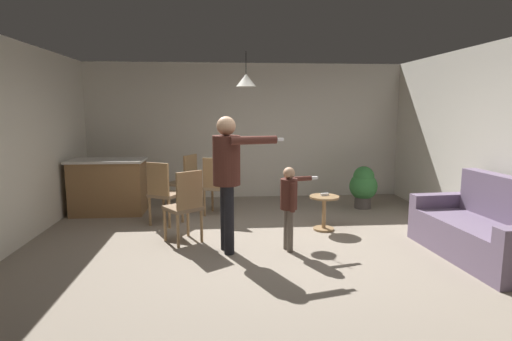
{
  "coord_description": "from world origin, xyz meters",
  "views": [
    {
      "loc": [
        -0.48,
        -5.11,
        1.82
      ],
      "look_at": [
        -0.04,
        0.2,
        1.0
      ],
      "focal_mm": 28.67,
      "sensor_mm": 36.0,
      "label": 1
    }
  ],
  "objects_px": {
    "side_table_by_couch": "(324,209)",
    "person_child": "(289,199)",
    "person_adult": "(228,169)",
    "couch_floral": "(483,231)",
    "kitchen_counter": "(108,187)",
    "spare_remote_on_table": "(325,194)",
    "dining_chair_centre_back": "(185,180)",
    "dining_chair_near_wall": "(185,204)",
    "potted_plant_corner": "(363,185)",
    "dining_chair_spare": "(163,191)",
    "dining_chair_by_counter": "(217,184)"
  },
  "relations": [
    {
      "from": "side_table_by_couch",
      "to": "person_child",
      "type": "relative_size",
      "value": 0.48
    },
    {
      "from": "person_adult",
      "to": "person_child",
      "type": "bearing_deg",
      "value": 74.22
    },
    {
      "from": "person_child",
      "to": "couch_floral",
      "type": "bearing_deg",
      "value": 65.45
    },
    {
      "from": "kitchen_counter",
      "to": "spare_remote_on_table",
      "type": "xyz_separation_m",
      "value": [
        3.49,
        -1.21,
        0.06
      ]
    },
    {
      "from": "person_child",
      "to": "dining_chair_centre_back",
      "type": "distance_m",
      "value": 2.73
    },
    {
      "from": "dining_chair_near_wall",
      "to": "potted_plant_corner",
      "type": "xyz_separation_m",
      "value": [
        3.06,
        1.72,
        -0.12
      ]
    },
    {
      "from": "dining_chair_near_wall",
      "to": "dining_chair_centre_back",
      "type": "xyz_separation_m",
      "value": [
        -0.17,
        1.87,
        0.0
      ]
    },
    {
      "from": "couch_floral",
      "to": "dining_chair_spare",
      "type": "height_order",
      "value": "same"
    },
    {
      "from": "side_table_by_couch",
      "to": "person_child",
      "type": "xyz_separation_m",
      "value": [
        -0.67,
        -0.84,
        0.35
      ]
    },
    {
      "from": "dining_chair_spare",
      "to": "couch_floral",
      "type": "bearing_deg",
      "value": 4.47
    },
    {
      "from": "dining_chair_near_wall",
      "to": "dining_chair_centre_back",
      "type": "height_order",
      "value": "same"
    },
    {
      "from": "dining_chair_near_wall",
      "to": "spare_remote_on_table",
      "type": "height_order",
      "value": "dining_chair_near_wall"
    },
    {
      "from": "kitchen_counter",
      "to": "dining_chair_centre_back",
      "type": "relative_size",
      "value": 1.26
    },
    {
      "from": "couch_floral",
      "to": "side_table_by_couch",
      "type": "bearing_deg",
      "value": 47.92
    },
    {
      "from": "side_table_by_couch",
      "to": "potted_plant_corner",
      "type": "relative_size",
      "value": 0.67
    },
    {
      "from": "potted_plant_corner",
      "to": "dining_chair_by_counter",
      "type": "bearing_deg",
      "value": -173.46
    },
    {
      "from": "kitchen_counter",
      "to": "spare_remote_on_table",
      "type": "distance_m",
      "value": 3.69
    },
    {
      "from": "person_adult",
      "to": "dining_chair_by_counter",
      "type": "distance_m",
      "value": 1.87
    },
    {
      "from": "couch_floral",
      "to": "kitchen_counter",
      "type": "height_order",
      "value": "couch_floral"
    },
    {
      "from": "person_child",
      "to": "dining_chair_near_wall",
      "type": "relative_size",
      "value": 1.09
    },
    {
      "from": "side_table_by_couch",
      "to": "dining_chair_spare",
      "type": "bearing_deg",
      "value": 169.59
    },
    {
      "from": "kitchen_counter",
      "to": "dining_chair_spare",
      "type": "bearing_deg",
      "value": -37.46
    },
    {
      "from": "side_table_by_couch",
      "to": "dining_chair_centre_back",
      "type": "bearing_deg",
      "value": 146.84
    },
    {
      "from": "dining_chair_centre_back",
      "to": "dining_chair_by_counter",
      "type": "bearing_deg",
      "value": -99.93
    },
    {
      "from": "side_table_by_couch",
      "to": "spare_remote_on_table",
      "type": "height_order",
      "value": "spare_remote_on_table"
    },
    {
      "from": "dining_chair_near_wall",
      "to": "dining_chair_spare",
      "type": "bearing_deg",
      "value": 80.11
    },
    {
      "from": "dining_chair_by_counter",
      "to": "potted_plant_corner",
      "type": "relative_size",
      "value": 1.29
    },
    {
      "from": "kitchen_counter",
      "to": "spare_remote_on_table",
      "type": "bearing_deg",
      "value": -19.16
    },
    {
      "from": "dining_chair_spare",
      "to": "potted_plant_corner",
      "type": "relative_size",
      "value": 1.29
    },
    {
      "from": "dining_chair_by_counter",
      "to": "dining_chair_spare",
      "type": "xyz_separation_m",
      "value": [
        -0.82,
        -0.52,
        0.0
      ]
    },
    {
      "from": "dining_chair_centre_back",
      "to": "side_table_by_couch",
      "type": "bearing_deg",
      "value": -94.25
    },
    {
      "from": "side_table_by_couch",
      "to": "person_adult",
      "type": "relative_size",
      "value": 0.3
    },
    {
      "from": "side_table_by_couch",
      "to": "dining_chair_by_counter",
      "type": "height_order",
      "value": "dining_chair_by_counter"
    },
    {
      "from": "kitchen_counter",
      "to": "person_child",
      "type": "xyz_separation_m",
      "value": [
        2.81,
        -2.09,
        0.2
      ]
    },
    {
      "from": "dining_chair_by_counter",
      "to": "couch_floral",
      "type": "bearing_deg",
      "value": -14.45
    },
    {
      "from": "person_adult",
      "to": "person_child",
      "type": "distance_m",
      "value": 0.87
    },
    {
      "from": "couch_floral",
      "to": "dining_chair_near_wall",
      "type": "height_order",
      "value": "same"
    },
    {
      "from": "dining_chair_centre_back",
      "to": "potted_plant_corner",
      "type": "bearing_deg",
      "value": -63.73
    },
    {
      "from": "dining_chair_centre_back",
      "to": "couch_floral",
      "type": "bearing_deg",
      "value": -96.48
    },
    {
      "from": "person_child",
      "to": "dining_chair_centre_back",
      "type": "xyz_separation_m",
      "value": [
        -1.51,
        2.27,
        -0.13
      ]
    },
    {
      "from": "couch_floral",
      "to": "dining_chair_near_wall",
      "type": "xyz_separation_m",
      "value": [
        -3.66,
        0.85,
        0.21
      ]
    },
    {
      "from": "person_child",
      "to": "dining_chair_near_wall",
      "type": "distance_m",
      "value": 1.41
    },
    {
      "from": "potted_plant_corner",
      "to": "dining_chair_centre_back",
      "type": "bearing_deg",
      "value": 177.36
    },
    {
      "from": "side_table_by_couch",
      "to": "dining_chair_by_counter",
      "type": "relative_size",
      "value": 0.52
    },
    {
      "from": "person_child",
      "to": "dining_chair_near_wall",
      "type": "height_order",
      "value": "person_child"
    },
    {
      "from": "person_child",
      "to": "dining_chair_centre_back",
      "type": "relative_size",
      "value": 1.09
    },
    {
      "from": "kitchen_counter",
      "to": "dining_chair_spare",
      "type": "height_order",
      "value": "dining_chair_spare"
    },
    {
      "from": "dining_chair_spare",
      "to": "spare_remote_on_table",
      "type": "bearing_deg",
      "value": 17.97
    },
    {
      "from": "couch_floral",
      "to": "kitchen_counter",
      "type": "xyz_separation_m",
      "value": [
        -5.13,
        2.54,
        0.15
      ]
    },
    {
      "from": "dining_chair_centre_back",
      "to": "dining_chair_spare",
      "type": "xyz_separation_m",
      "value": [
        -0.26,
        -0.97,
        0.0
      ]
    }
  ]
}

